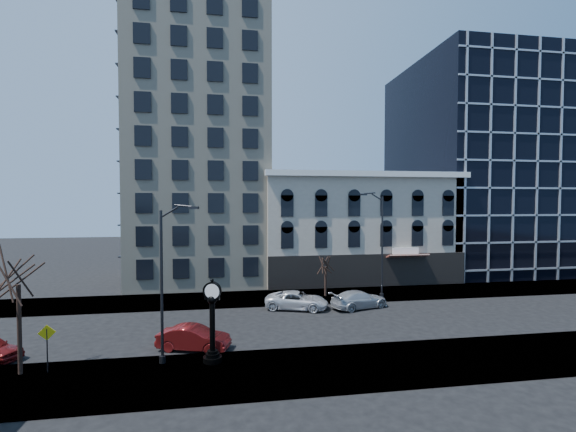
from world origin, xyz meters
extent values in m
plane|color=black|center=(0.00, 0.00, 0.00)|extent=(160.00, 160.00, 0.00)
cube|color=gray|center=(0.00, 8.00, 0.06)|extent=(160.00, 6.00, 0.12)
cube|color=gray|center=(0.00, -8.00, 0.06)|extent=(160.00, 6.00, 0.12)
cube|color=beige|center=(-6.00, 19.00, 19.00)|extent=(15.00, 15.00, 38.00)
cube|color=#BEB19D|center=(12.00, 16.00, 6.00)|extent=(22.00, 10.00, 12.00)
cube|color=white|center=(12.00, 10.80, 12.20)|extent=(22.60, 0.80, 0.60)
cube|color=black|center=(12.00, 10.95, 1.80)|extent=(22.00, 0.30, 3.60)
cube|color=maroon|center=(16.00, 10.40, 3.40)|extent=(4.50, 1.18, 0.55)
cube|color=black|center=(32.00, 21.00, 14.00)|extent=(20.00, 20.00, 28.00)
cylinder|color=black|center=(-3.95, -6.36, 0.27)|extent=(1.07, 1.07, 0.29)
cylinder|color=black|center=(-3.95, -6.36, 0.51)|extent=(0.78, 0.78, 0.19)
cylinder|color=black|center=(-3.95, -6.36, 0.69)|extent=(0.58, 0.58, 0.16)
cylinder|color=black|center=(-3.95, -6.36, 2.17)|extent=(0.31, 0.31, 2.83)
sphere|color=black|center=(-3.95, -6.36, 3.68)|extent=(0.55, 0.55, 0.55)
cube|color=black|center=(-3.95, -6.36, 3.78)|extent=(0.90, 0.48, 0.24)
cylinder|color=black|center=(-3.95, -6.36, 4.17)|extent=(1.06, 0.62, 1.01)
cylinder|color=white|center=(-3.95, -6.52, 4.17)|extent=(0.82, 0.29, 0.86)
cylinder|color=white|center=(-3.95, -6.19, 4.17)|extent=(0.82, 0.29, 0.86)
sphere|color=black|center=(-3.95, -6.36, 4.75)|extent=(0.19, 0.19, 0.19)
cylinder|color=black|center=(-6.74, -6.09, 4.41)|extent=(0.16, 0.16, 8.59)
cylinder|color=black|center=(-6.74, -6.09, 0.32)|extent=(0.36, 0.36, 0.40)
cube|color=black|center=(-4.91, -6.61, 8.86)|extent=(0.59, 0.36, 0.14)
cylinder|color=black|center=(11.30, 6.01, 4.92)|extent=(0.18, 0.18, 9.61)
cylinder|color=black|center=(11.30, 6.01, 0.34)|extent=(0.40, 0.40, 0.45)
cube|color=black|center=(9.18, 5.91, 9.89)|extent=(0.62, 0.27, 0.16)
cylinder|color=#2F1F17|center=(-13.89, -6.40, 2.49)|extent=(0.22, 0.22, 4.73)
cylinder|color=#2F1F17|center=(6.24, 7.66, 1.53)|extent=(0.24, 0.24, 2.82)
cylinder|color=black|center=(-12.54, -6.46, 1.30)|extent=(0.06, 0.06, 2.36)
cube|color=yellow|center=(-12.54, -6.46, 2.27)|extent=(0.82, 0.24, 0.83)
imported|color=maroon|center=(-5.19, -4.05, 0.73)|extent=(4.70, 2.76, 1.46)
imported|color=silver|center=(2.76, 3.97, 0.74)|extent=(5.86, 4.01, 1.49)
imported|color=#A5A8AD|center=(8.17, 3.44, 0.75)|extent=(5.56, 3.52, 1.50)
camera|label=1|loc=(-3.05, -28.27, 9.14)|focal=24.00mm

